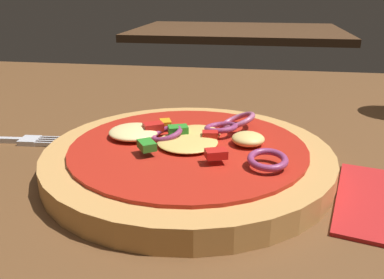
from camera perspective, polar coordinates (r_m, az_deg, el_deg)
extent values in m
cube|color=brown|center=(0.34, -9.86, -7.33)|extent=(1.20, 0.98, 0.03)
cylinder|color=tan|center=(0.34, -0.54, -2.76)|extent=(0.25, 0.25, 0.02)
cylinder|color=red|center=(0.34, -0.55, -1.02)|extent=(0.20, 0.20, 0.00)
ellipsoid|color=#EFCC72|center=(0.34, 8.02, 0.09)|extent=(0.03, 0.03, 0.01)
ellipsoid|color=#F4DB8E|center=(0.36, -8.32, 1.10)|extent=(0.04, 0.04, 0.01)
ellipsoid|color=#E5BC60|center=(0.36, 0.77, 0.96)|extent=(0.04, 0.04, 0.01)
ellipsoid|color=#E5BC60|center=(0.34, -0.64, -0.34)|extent=(0.05, 0.05, 0.01)
torus|color=#B25984|center=(0.38, 6.52, 2.65)|extent=(0.04, 0.04, 0.02)
torus|color=#93386B|center=(0.36, 4.14, 1.72)|extent=(0.04, 0.04, 0.01)
torus|color=#93386B|center=(0.35, -3.65, 0.85)|extent=(0.04, 0.04, 0.01)
torus|color=#93386B|center=(0.30, 10.78, -2.83)|extent=(0.03, 0.03, 0.01)
cube|color=red|center=(0.35, 2.59, 0.75)|extent=(0.01, 0.01, 0.01)
cube|color=orange|center=(0.37, -3.82, 2.37)|extent=(0.01, 0.02, 0.01)
cube|color=red|center=(0.30, 3.47, -2.04)|extent=(0.02, 0.02, 0.01)
cube|color=#2D8C28|center=(0.35, -2.01, 1.41)|extent=(0.02, 0.02, 0.01)
cube|color=red|center=(0.36, -5.56, 1.83)|extent=(0.02, 0.02, 0.01)
cube|color=#2D8C28|center=(0.32, -6.34, -0.60)|extent=(0.02, 0.02, 0.01)
cube|color=silver|center=(0.44, -22.20, -0.15)|extent=(0.02, 0.02, 0.00)
cube|color=silver|center=(0.42, -19.24, -0.68)|extent=(0.04, 0.01, 0.00)
cube|color=silver|center=(0.42, -18.96, -0.40)|extent=(0.04, 0.01, 0.00)
cube|color=silver|center=(0.43, -18.67, -0.13)|extent=(0.04, 0.01, 0.00)
cube|color=silver|center=(0.43, -18.40, 0.14)|extent=(0.04, 0.01, 0.00)
cube|color=#4C301C|center=(1.58, 6.57, 15.05)|extent=(0.77, 0.56, 0.03)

